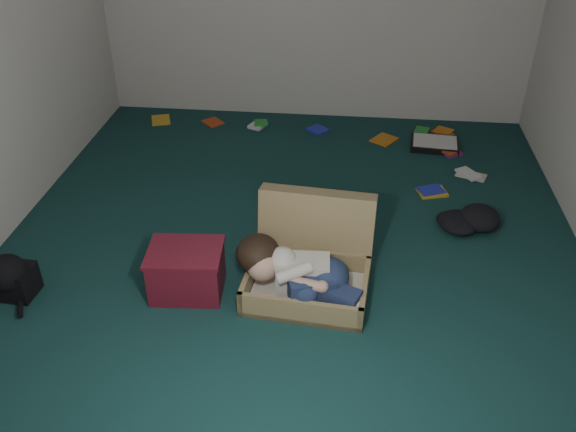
# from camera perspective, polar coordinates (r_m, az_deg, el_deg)

# --- Properties ---
(floor) EXTENTS (4.50, 4.50, 0.00)m
(floor) POSITION_cam_1_polar(r_m,az_deg,el_deg) (4.22, 0.22, -2.86)
(floor) COLOR #113332
(floor) RESTS_ON ground
(wall_front) EXTENTS (4.50, 0.00, 4.50)m
(wall_front) POSITION_cam_1_polar(r_m,az_deg,el_deg) (1.69, -7.78, -11.96)
(wall_front) COLOR silver
(wall_front) RESTS_ON ground
(suitcase) EXTENTS (0.80, 0.79, 0.54)m
(suitcase) POSITION_cam_1_polar(r_m,az_deg,el_deg) (3.83, 2.15, -4.18)
(suitcase) COLOR #947E51
(suitcase) RESTS_ON floor
(person) EXTENTS (0.79, 0.44, 0.34)m
(person) POSITION_cam_1_polar(r_m,az_deg,el_deg) (3.66, 0.89, -5.28)
(person) COLOR beige
(person) RESTS_ON suitcase
(maroon_bin) EXTENTS (0.47, 0.39, 0.31)m
(maroon_bin) POSITION_cam_1_polar(r_m,az_deg,el_deg) (3.81, -9.46, -5.08)
(maroon_bin) COLOR #5B1220
(maroon_bin) RESTS_ON floor
(backpack) EXTENTS (0.38, 0.31, 0.22)m
(backpack) POSITION_cam_1_polar(r_m,az_deg,el_deg) (4.13, -24.56, -5.42)
(backpack) COLOR black
(backpack) RESTS_ON floor
(clothing_pile) EXTENTS (0.57, 0.52, 0.15)m
(clothing_pile) POSITION_cam_1_polar(r_m,az_deg,el_deg) (4.57, 15.85, -0.01)
(clothing_pile) COLOR black
(clothing_pile) RESTS_ON floor
(paper_tray) EXTENTS (0.45, 0.36, 0.06)m
(paper_tray) POSITION_cam_1_polar(r_m,az_deg,el_deg) (5.67, 13.56, 6.58)
(paper_tray) COLOR black
(paper_tray) RESTS_ON floor
(book_scatter) EXTENTS (3.05, 1.35, 0.02)m
(book_scatter) POSITION_cam_1_polar(r_m,az_deg,el_deg) (5.65, 5.83, 7.03)
(book_scatter) COLOR gold
(book_scatter) RESTS_ON floor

